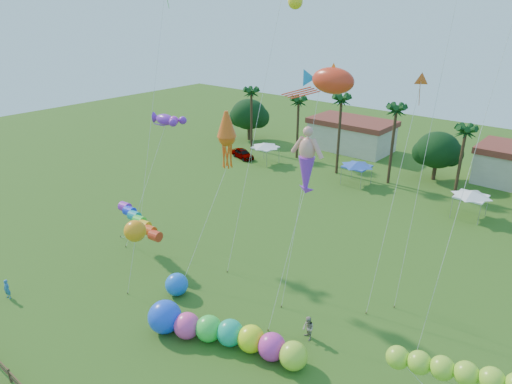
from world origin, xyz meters
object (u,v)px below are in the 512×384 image
Objects in this scene: car_a at (243,154)px; spectator_a at (7,289)px; spectator_b at (308,328)px; blue_ball at (177,284)px; caterpillar_inflatable at (219,332)px.

spectator_a is (9.12, -37.95, 0.08)m from car_a.
car_a is 2.63× the size of spectator_a.
spectator_b is 11.07m from blue_ball.
blue_ball is (-6.56, 1.97, -0.08)m from caterpillar_inflatable.
blue_ball is at bearing 26.03° from spectator_a.
spectator_a is 0.89× the size of blue_ball.
spectator_a is at bearing -176.07° from caterpillar_inflatable.
car_a is 39.03m from spectator_a.
spectator_b is 0.16× the size of caterpillar_inflatable.
blue_ball is at bearing -130.73° from car_a.
spectator_a is 0.91× the size of spectator_b.
spectator_b reaches higher than spectator_a.
blue_ball reaches higher than spectator_a.
caterpillar_inflatable is at bearing 6.64° from spectator_a.
spectator_a reaches higher than car_a.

